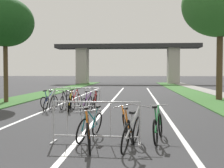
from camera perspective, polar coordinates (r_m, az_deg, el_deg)
name	(u,v)px	position (r m, az deg, el deg)	size (l,w,h in m)	color
grass_verge_left	(48,93)	(25.65, -12.48, -1.69)	(2.37, 54.17, 0.05)	#386B2D
grass_verge_right	(193,94)	(24.92, 15.48, -1.83)	(2.37, 54.17, 0.05)	#386B2D
sidewalk_path_right	(218,94)	(25.37, 19.95, -1.78)	(1.65, 54.17, 0.08)	gray
lane_stripe_center	(112,101)	(18.09, 0.02, -3.32)	(0.14, 31.34, 0.01)	silver
lane_stripe_right_lane	(156,101)	(18.06, 8.64, -3.35)	(0.14, 31.34, 0.01)	silver
lane_stripe_left_lane	(69,101)	(18.51, -8.38, -3.22)	(0.14, 31.34, 0.01)	silver
overpass_bridge	(127,56)	(47.14, 3.00, 5.48)	(23.04, 3.43, 6.30)	#2D2D30
tree_left_oak_mid	(5,22)	(18.29, -20.19, 11.23)	(3.32, 3.32, 6.09)	#4C3823
tree_right_pine_far	(220,5)	(20.14, 20.43, 14.33)	(4.80, 4.80, 8.09)	#4C3823
crowd_barrier_nearest	(96,123)	(7.26, -3.20, -7.57)	(2.23, 0.50, 1.05)	#ADADB2
crowd_barrier_second	(77,99)	(13.90, -6.82, -2.89)	(2.22, 0.45, 1.05)	#ADADB2
bicycle_red_0	(95,101)	(14.34, -3.43, -3.31)	(0.52, 1.73, 0.96)	black
bicycle_orange_1	(89,132)	(6.78, -4.61, -9.36)	(0.47, 1.65, 0.97)	black
bicycle_black_2	(65,101)	(14.41, -9.19, -3.27)	(0.54, 1.76, 0.94)	black
bicycle_green_3	(158,127)	(7.63, 8.94, -8.30)	(0.50, 1.70, 0.94)	black
bicycle_white_4	(49,103)	(13.65, -12.20, -3.58)	(0.44, 1.69, 0.98)	black
bicycle_yellow_5	(70,103)	(13.45, -8.23, -3.71)	(0.46, 1.74, 0.90)	black
bicycle_blue_6	(49,101)	(14.76, -12.15, -3.29)	(0.54, 1.61, 0.90)	black
bicycle_silver_7	(132,132)	(6.80, 3.86, -9.38)	(0.70, 1.74, 1.00)	black
bicycle_purple_8	(86,103)	(13.34, -5.03, -3.73)	(0.56, 1.67, 0.95)	black
bicycle_teal_9	(90,126)	(7.70, -4.24, -8.16)	(0.54, 1.69, 0.91)	black
bicycle_red_10	(76,100)	(14.48, -7.08, -3.20)	(0.52, 1.74, 0.99)	black
bicycle_orange_11	(127,126)	(7.68, 3.02, -8.28)	(0.63, 1.65, 0.90)	black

